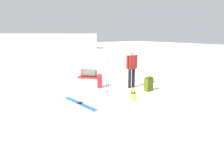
# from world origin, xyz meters

# --- Properties ---
(ground_plane) EXTENTS (80.00, 80.00, 0.00)m
(ground_plane) POSITION_xyz_m (0.00, 0.00, 0.00)
(ground_plane) COLOR white
(distant_snow_ridge) EXTENTS (18.06, 7.16, 2.42)m
(distant_snow_ridge) POSITION_xyz_m (2.85, 23.10, 1.21)
(distant_snow_ridge) COLOR white
(distant_snow_ridge) RESTS_ON ground_plane
(skier_standing) EXTENTS (0.57, 0.26, 1.70)m
(skier_standing) POSITION_xyz_m (0.91, -0.23, 0.95)
(skier_standing) COLOR black
(skier_standing) RESTS_ON ground_plane
(ski_pair_near) EXTENTS (1.27, 1.49, 0.05)m
(ski_pair_near) POSITION_xyz_m (0.38, -0.94, 0.01)
(ski_pair_near) COLOR gold
(ski_pair_near) RESTS_ON ground_plane
(ski_pair_far) EXTENTS (0.41, 1.78, 0.05)m
(ski_pair_far) POSITION_xyz_m (-1.88, -0.69, 0.01)
(ski_pair_far) COLOR #1E5CAF
(ski_pair_far) RESTS_ON ground_plane
(backpack_large_dark) EXTENTS (0.36, 0.39, 0.61)m
(backpack_large_dark) POSITION_xyz_m (-0.21, 0.65, 0.30)
(backpack_large_dark) COLOR maroon
(backpack_large_dark) RESTS_ON ground_plane
(backpack_bright) EXTENTS (0.37, 0.24, 0.61)m
(backpack_bright) POSITION_xyz_m (1.15, -1.04, 0.30)
(backpack_bright) COLOR #4D5512
(backpack_bright) RESTS_ON ground_plane
(ski_poles_planted_near) EXTENTS (0.19, 0.11, 1.28)m
(ski_poles_planted_near) POSITION_xyz_m (-0.39, -0.21, 0.71)
(ski_poles_planted_near) COLOR black
(ski_poles_planted_near) RESTS_ON ground_plane
(ski_poles_planted_far) EXTENTS (0.21, 0.11, 1.40)m
(ski_poles_planted_far) POSITION_xyz_m (-0.41, 1.92, 0.78)
(ski_poles_planted_far) COLOR maroon
(ski_poles_planted_far) RESTS_ON ground_plane
(gear_sled) EXTENTS (1.12, 1.18, 0.49)m
(gear_sled) POSITION_xyz_m (0.29, 2.53, 0.22)
(gear_sled) COLOR red
(gear_sled) RESTS_ON ground_plane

